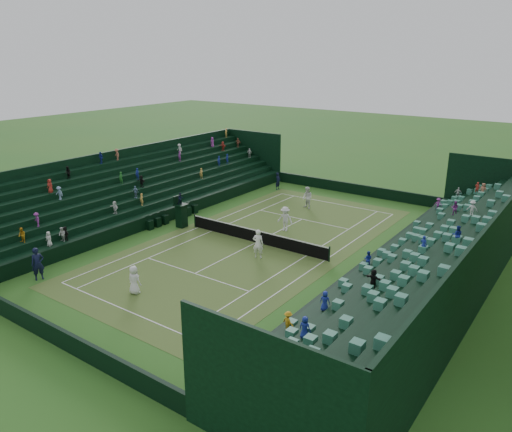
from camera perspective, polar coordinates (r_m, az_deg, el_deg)
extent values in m
plane|color=#386A21|center=(35.35, 0.00, -3.08)|extent=(160.00, 160.00, 0.00)
cube|color=#2C6622|center=(35.35, 0.00, -3.07)|extent=(12.97, 26.77, 0.01)
cube|color=black|center=(48.38, 11.04, 3.09)|extent=(17.17, 0.20, 1.00)
cube|color=black|center=(25.27, -22.02, -12.46)|extent=(17.17, 0.20, 1.00)
cube|color=black|center=(31.36, 12.76, -5.43)|extent=(0.20, 31.77, 1.00)
cube|color=black|center=(40.43, -9.82, 0.17)|extent=(0.20, 31.77, 1.00)
cube|color=black|center=(31.20, 13.61, -5.63)|extent=(0.80, 32.00, 1.00)
cube|color=black|center=(30.86, 15.01, -5.56)|extent=(0.80, 32.00, 1.45)
cube|color=black|center=(30.53, 16.45, -5.49)|extent=(0.80, 32.00, 1.90)
cube|color=black|center=(30.23, 17.91, -5.42)|extent=(0.80, 32.00, 2.35)
cube|color=black|center=(29.95, 19.40, -5.34)|extent=(0.80, 32.00, 2.80)
cube|color=black|center=(29.68, 20.92, -5.25)|extent=(0.80, 32.00, 3.25)
cube|color=black|center=(29.44, 22.47, -5.16)|extent=(0.80, 32.00, 3.70)
cube|color=black|center=(29.22, 24.04, -5.06)|extent=(0.80, 32.00, 4.15)
cube|color=black|center=(29.01, 25.09, -4.57)|extent=(0.20, 32.00, 4.90)
cube|color=black|center=(40.78, -10.32, 0.29)|extent=(0.80, 32.00, 1.00)
cube|color=black|center=(41.27, -11.11, 0.79)|extent=(0.80, 32.00, 1.45)
cube|color=black|center=(41.77, -11.89, 1.27)|extent=(0.80, 32.00, 1.90)
cube|color=black|center=(42.28, -12.65, 1.74)|extent=(0.80, 32.00, 2.35)
cube|color=black|center=(42.80, -13.39, 2.20)|extent=(0.80, 32.00, 2.80)
cube|color=black|center=(43.33, -14.11, 2.65)|extent=(0.80, 32.00, 3.25)
cube|color=black|center=(43.87, -14.82, 3.09)|extent=(0.80, 32.00, 3.70)
cube|color=black|center=(44.42, -15.51, 3.51)|extent=(0.80, 32.00, 4.15)
cube|color=black|center=(44.72, -15.96, 4.06)|extent=(0.20, 32.00, 4.90)
cylinder|color=black|center=(38.63, -6.99, -0.51)|extent=(0.10, 0.10, 1.06)
cylinder|color=black|center=(32.37, 8.38, -4.34)|extent=(0.10, 0.10, 1.06)
cube|color=black|center=(35.19, 0.00, -2.38)|extent=(11.57, 0.02, 0.86)
cube|color=white|center=(35.03, 0.00, -1.66)|extent=(11.57, 0.04, 0.07)
cube|color=black|center=(38.69, -8.52, -0.02)|extent=(0.67, 0.67, 1.73)
cube|color=black|center=(38.42, -8.58, 1.27)|extent=(0.87, 0.87, 0.10)
cube|color=black|center=(38.55, -8.97, 1.84)|extent=(0.08, 0.87, 0.67)
imported|color=black|center=(38.28, -8.62, 1.98)|extent=(0.47, 0.53, 0.90)
cube|color=black|center=(38.73, -12.05, -1.00)|extent=(0.45, 0.45, 0.73)
cube|color=black|center=(38.74, -12.32, -0.30)|extent=(0.05, 0.45, 0.45)
cube|color=black|center=(39.23, -11.20, -0.69)|extent=(0.45, 0.45, 0.73)
cube|color=black|center=(39.25, -11.47, 0.00)|extent=(0.05, 0.45, 0.45)
cube|color=black|center=(39.75, -10.37, -0.39)|extent=(0.45, 0.45, 0.73)
cube|color=black|center=(39.77, -10.63, 0.29)|extent=(0.05, 0.45, 0.45)
cube|color=black|center=(40.95, -8.57, 0.26)|extent=(0.45, 0.45, 0.73)
cube|color=black|center=(40.97, -8.83, 0.92)|extent=(0.05, 0.45, 0.45)
cube|color=black|center=(41.50, -7.81, 0.54)|extent=(0.45, 0.45, 0.73)
cube|color=black|center=(41.51, -8.07, 1.19)|extent=(0.05, 0.45, 0.45)
cube|color=black|center=(42.05, -7.07, 0.81)|extent=(0.45, 0.45, 0.73)
cube|color=black|center=(42.07, -7.32, 1.45)|extent=(0.05, 0.45, 0.45)
imported|color=white|center=(28.66, -13.76, -7.11)|extent=(0.86, 0.61, 1.66)
imported|color=white|center=(32.50, 0.24, -3.19)|extent=(0.84, 0.70, 1.96)
imported|color=white|center=(43.08, 5.89, 2.09)|extent=(1.12, 1.00, 1.90)
imported|color=white|center=(37.48, 3.34, -0.32)|extent=(1.29, 0.84, 1.89)
imported|color=black|center=(48.96, 2.52, 4.01)|extent=(0.42, 0.63, 1.70)
imported|color=black|center=(32.13, -23.68, -5.03)|extent=(0.71, 0.85, 1.99)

